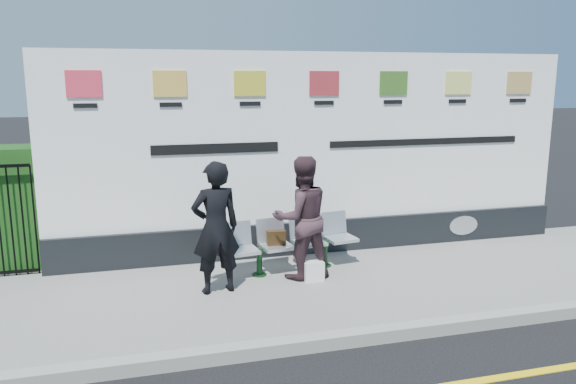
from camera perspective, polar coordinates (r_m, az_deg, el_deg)
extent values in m
cube|color=gray|center=(7.44, 2.94, -9.66)|extent=(14.00, 3.00, 0.12)
cube|color=gray|center=(6.15, 7.43, -14.38)|extent=(14.00, 0.18, 0.14)
cube|color=black|center=(8.71, 3.33, -4.33)|extent=(8.00, 0.30, 0.50)
cube|color=white|center=(8.42, 3.45, 5.53)|extent=(8.00, 0.14, 2.50)
imported|color=black|center=(6.94, -7.36, -3.61)|extent=(0.66, 0.49, 1.65)
imported|color=#3C272E|center=(7.40, 1.38, -2.62)|extent=(0.86, 0.71, 1.64)
cube|color=black|center=(7.63, -1.21, -4.66)|extent=(0.26, 0.12, 0.20)
cube|color=white|center=(7.46, 2.61, -8.04)|extent=(0.26, 0.16, 0.26)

